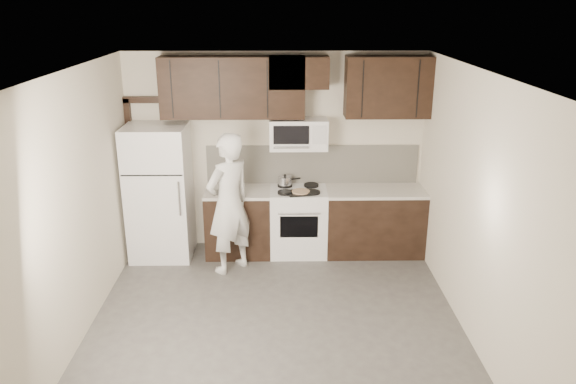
{
  "coord_description": "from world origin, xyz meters",
  "views": [
    {
      "loc": [
        0.05,
        -5.17,
        3.34
      ],
      "look_at": [
        0.14,
        0.9,
        1.24
      ],
      "focal_mm": 35.0,
      "sensor_mm": 36.0,
      "label": 1
    }
  ],
  "objects_px": {
    "stove": "(298,221)",
    "microwave": "(298,134)",
    "person": "(229,204)",
    "refrigerator": "(159,192)"
  },
  "relations": [
    {
      "from": "refrigerator",
      "to": "person",
      "type": "relative_size",
      "value": 0.99
    },
    {
      "from": "microwave",
      "to": "person",
      "type": "xyz_separation_m",
      "value": [
        -0.89,
        -0.63,
        -0.74
      ]
    },
    {
      "from": "stove",
      "to": "microwave",
      "type": "distance_m",
      "value": 1.2
    },
    {
      "from": "refrigerator",
      "to": "person",
      "type": "height_order",
      "value": "person"
    },
    {
      "from": "stove",
      "to": "refrigerator",
      "type": "height_order",
      "value": "refrigerator"
    },
    {
      "from": "refrigerator",
      "to": "person",
      "type": "xyz_separation_m",
      "value": [
        0.96,
        -0.47,
        0.01
      ]
    },
    {
      "from": "stove",
      "to": "microwave",
      "type": "bearing_deg",
      "value": 90.1
    },
    {
      "from": "person",
      "to": "microwave",
      "type": "bearing_deg",
      "value": 170.87
    },
    {
      "from": "refrigerator",
      "to": "microwave",
      "type": "bearing_deg",
      "value": 5.15
    },
    {
      "from": "person",
      "to": "refrigerator",
      "type": "bearing_deg",
      "value": -70.57
    }
  ]
}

